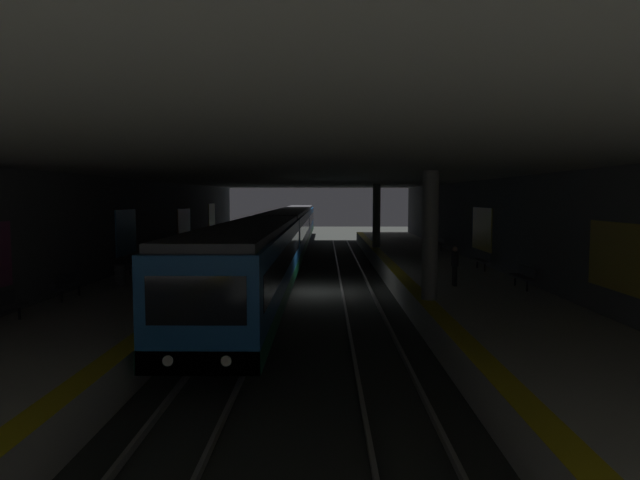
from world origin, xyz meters
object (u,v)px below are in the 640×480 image
(metro_train, at_px, (286,233))
(bench_right_far, at_px, (133,262))
(bench_left_near, at_px, (523,275))
(bench_right_near, at_px, (3,307))
(bench_left_far, at_px, (440,242))
(pillar_near, at_px, (430,236))
(trash_bin, at_px, (120,275))
(pillar_far, at_px, (376,216))
(person_waiting_near, at_px, (455,265))
(person_walking_mid, at_px, (209,237))
(bench_left_mid, at_px, (483,259))
(bench_right_mid, at_px, (68,284))
(suitcase_rolling, at_px, (173,253))

(metro_train, height_order, bench_right_far, metro_train)
(bench_left_near, xyz_separation_m, bench_right_near, (-6.44, 17.07, 0.00))
(bench_left_near, relative_size, bench_left_far, 1.00)
(pillar_near, relative_size, trash_bin, 5.35)
(pillar_far, xyz_separation_m, bench_right_far, (-13.66, 12.88, -1.75))
(pillar_far, relative_size, metro_train, 0.08)
(metro_train, relative_size, bench_right_near, 33.48)
(trash_bin, bearing_deg, person_waiting_near, -89.96)
(person_walking_mid, bearing_deg, person_waiting_near, -138.19)
(bench_left_near, distance_m, bench_left_far, 15.89)
(person_walking_mid, height_order, trash_bin, person_walking_mid)
(bench_left_mid, bearing_deg, bench_right_far, 94.51)
(person_waiting_near, bearing_deg, bench_right_mid, 101.91)
(person_waiting_near, bearing_deg, pillar_near, 152.23)
(pillar_near, bearing_deg, bench_left_mid, -27.39)
(bench_left_mid, relative_size, bench_right_mid, 1.00)
(bench_left_mid, height_order, bench_right_far, same)
(bench_right_far, distance_m, person_walking_mid, 11.14)
(bench_left_far, bearing_deg, bench_left_near, 180.00)
(trash_bin, bearing_deg, bench_left_mid, -72.84)
(bench_left_near, bearing_deg, pillar_near, 119.97)
(pillar_near, distance_m, bench_left_near, 5.14)
(pillar_near, relative_size, bench_left_mid, 2.68)
(pillar_far, xyz_separation_m, bench_left_mid, (-12.31, -4.18, -1.75))
(suitcase_rolling, bearing_deg, pillar_near, -135.56)
(bench_right_near, xyz_separation_m, person_walking_mid, (21.81, -1.30, 0.41))
(bench_right_near, bearing_deg, metro_train, -14.22)
(bench_left_near, xyz_separation_m, trash_bin, (0.62, 16.33, -0.10))
(metro_train, height_order, person_waiting_near, metro_train)
(pillar_near, relative_size, bench_right_mid, 2.68)
(bench_right_near, relative_size, person_walking_mid, 1.00)
(pillar_far, xyz_separation_m, person_waiting_near, (-17.35, -1.60, -1.40))
(metro_train, relative_size, bench_left_mid, 33.48)
(bench_left_near, relative_size, person_waiting_near, 1.05)
(pillar_near, relative_size, bench_left_near, 2.68)
(bench_left_near, distance_m, bench_left_mid, 5.66)
(bench_right_far, bearing_deg, trash_bin, -168.77)
(metro_train, relative_size, bench_left_near, 33.48)
(bench_right_near, distance_m, person_walking_mid, 21.85)
(pillar_near, relative_size, bench_right_far, 2.68)
(pillar_far, relative_size, bench_right_far, 2.68)
(pillar_near, distance_m, suitcase_rolling, 18.21)
(bench_right_far, relative_size, person_walking_mid, 1.00)
(pillar_near, bearing_deg, trash_bin, 75.99)
(bench_left_far, distance_m, person_waiting_near, 15.48)
(bench_right_far, distance_m, person_waiting_near, 14.95)
(suitcase_rolling, bearing_deg, person_waiting_near, -124.69)
(metro_train, relative_size, bench_left_far, 33.48)
(bench_left_mid, relative_size, person_walking_mid, 1.00)
(bench_left_mid, bearing_deg, pillar_near, 152.61)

